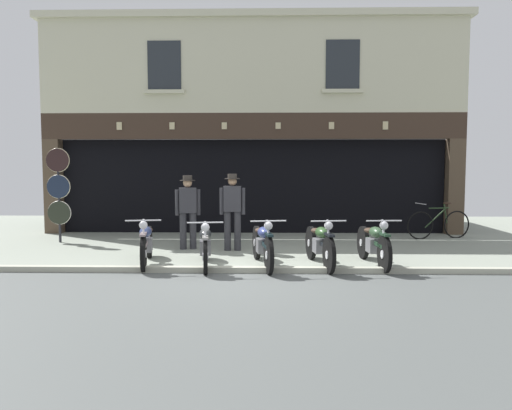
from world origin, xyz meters
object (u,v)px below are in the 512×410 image
motorcycle_center_left (205,244)px  leaning_bicycle (439,224)px  motorcycle_center_right (320,243)px  salesman_left (188,208)px  motorcycle_left (146,242)px  motorcycle_center (262,243)px  motorcycle_right (373,243)px  advert_board_far (389,173)px  tyre_sign_pole (59,188)px  advert_board_near (352,173)px  shopkeeper_center (232,208)px

motorcycle_center_left → leaning_bicycle: bearing=-153.4°
motorcycle_center_right → salesman_left: bearing=-42.1°
motorcycle_left → motorcycle_center_left: (1.14, -0.19, -0.01)m
motorcycle_center → leaning_bicycle: 5.83m
motorcycle_left → salesman_left: bearing=-115.2°
motorcycle_center_right → motorcycle_right: bearing=176.2°
motorcycle_left → advert_board_far: 7.42m
salesman_left → motorcycle_center_right: bearing=135.2°
motorcycle_center → advert_board_far: size_ratio=1.89×
salesman_left → tyre_sign_pole: tyre_sign_pole is taller
motorcycle_center_left → tyre_sign_pole: 4.95m
motorcycle_right → advert_board_near: (0.39, 4.65, 1.25)m
advert_board_near → salesman_left: bearing=-145.2°
motorcycle_center_left → tyre_sign_pole: bearing=-43.4°
motorcycle_left → motorcycle_center_right: size_ratio=1.00×
motorcycle_right → advert_board_near: bearing=-99.4°
motorcycle_center_left → motorcycle_right: size_ratio=0.97×
tyre_sign_pole → advert_board_near: 7.70m
motorcycle_center_left → salesman_left: 2.12m
motorcycle_center_left → motorcycle_center_right: size_ratio=0.97×
salesman_left → shopkeeper_center: 1.02m
motorcycle_left → motorcycle_right: bearing=170.5°
motorcycle_center_right → advert_board_far: 5.45m
motorcycle_center_left → salesman_left: (-0.63, 1.96, 0.50)m
motorcycle_center_left → salesman_left: size_ratio=1.17×
leaning_bicycle → motorcycle_center_right: bearing=123.9°
motorcycle_left → advert_board_near: bearing=-144.4°
motorcycle_center_left → motorcycle_right: motorcycle_right is taller
tyre_sign_pole → advert_board_near: bearing=14.9°
shopkeeper_center → leaning_bicycle: size_ratio=0.98×
advert_board_far → salesman_left: bearing=-150.8°
motorcycle_center_left → tyre_sign_pole: size_ratio=0.84×
leaning_bicycle → motorcycle_right: bearing=132.9°
advert_board_far → motorcycle_center_right: bearing=-116.9°
motorcycle_center_left → advert_board_near: bearing=-133.4°
motorcycle_center → motorcycle_right: bearing=173.3°
motorcycle_center_left → advert_board_far: advert_board_far is taller
shopkeeper_center → tyre_sign_pole: size_ratio=0.74×
motorcycle_center_left → motorcycle_center_right: motorcycle_center_right is taller
tyre_sign_pole → salesman_left: bearing=-15.3°
motorcycle_center_left → advert_board_near: advert_board_near is taller
advert_board_near → leaning_bicycle: advert_board_near is taller
motorcycle_center_left → shopkeeper_center: shopkeeper_center is taller
salesman_left → shopkeeper_center: bearing=160.5°
tyre_sign_pole → motorcycle_center_left: bearing=-36.1°
motorcycle_left → advert_board_near: advert_board_near is taller
motorcycle_right → salesman_left: size_ratio=1.21×
shopkeeper_center → tyre_sign_pole: (-4.30, 1.06, 0.40)m
motorcycle_left → motorcycle_center_right: 3.25m
advert_board_near → leaning_bicycle: size_ratio=0.55×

